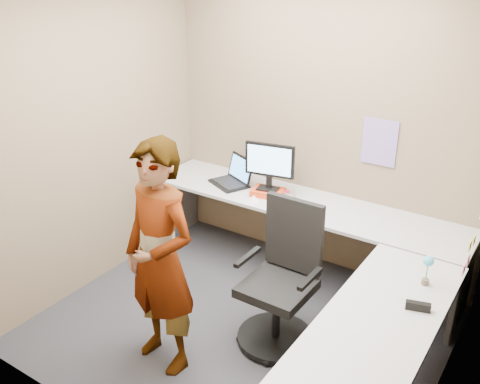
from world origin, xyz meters
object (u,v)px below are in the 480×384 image
Objects in this scene: monitor at (269,163)px; person at (160,259)px; desk at (315,258)px; office_chair at (281,288)px.

person reaches higher than monitor.
office_chair is (-0.11, -0.33, -0.14)m from desk.
person reaches higher than office_chair.
person is at bearing -124.55° from desk.
monitor is at bearing 126.59° from office_chair.
person is (-0.58, -0.67, 0.40)m from office_chair.
person is (0.07, -1.57, -0.19)m from monitor.
desk is 2.69× the size of office_chair.
monitor is (-0.76, 0.57, 0.45)m from desk.
person reaches higher than desk.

